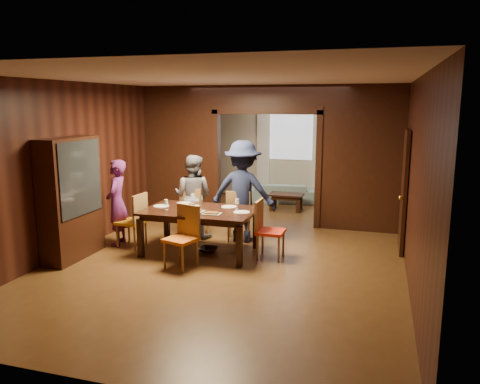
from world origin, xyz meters
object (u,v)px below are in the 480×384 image
(person_navy, at_px, (243,191))
(chair_left, at_px, (131,220))
(sofa, at_px, (281,193))
(coffee_table, at_px, (286,202))
(chair_right, at_px, (271,230))
(dining_table, at_px, (200,231))
(chair_far_r, at_px, (239,215))
(chair_near, at_px, (181,237))
(person_purple, at_px, (117,203))
(hutch, at_px, (71,199))
(person_grey, at_px, (193,196))
(chair_far_l, at_px, (195,212))

(person_navy, relative_size, chair_left, 1.93)
(chair_left, bearing_deg, person_navy, 121.24)
(sofa, relative_size, chair_left, 1.75)
(coffee_table, xyz_separation_m, chair_right, (0.44, -3.56, 0.28))
(dining_table, height_order, chair_far_r, chair_far_r)
(sofa, xyz_separation_m, chair_near, (-0.50, -5.28, 0.24))
(chair_near, bearing_deg, chair_left, 166.15)
(chair_near, bearing_deg, person_navy, 89.16)
(dining_table, height_order, coffee_table, dining_table)
(chair_left, xyz_separation_m, chair_near, (1.29, -0.75, 0.00))
(person_purple, height_order, chair_near, person_purple)
(hutch, bearing_deg, chair_far_r, 36.79)
(dining_table, relative_size, chair_right, 1.94)
(person_grey, relative_size, chair_right, 1.63)
(coffee_table, distance_m, chair_far_r, 2.76)
(person_navy, xyz_separation_m, chair_left, (-1.81, -0.92, -0.45))
(person_navy, xyz_separation_m, chair_right, (0.72, -0.84, -0.45))
(chair_right, distance_m, chair_far_r, 1.17)
(person_purple, distance_m, chair_far_r, 2.22)
(person_purple, height_order, chair_far_l, person_purple)
(person_purple, relative_size, hutch, 0.77)
(person_navy, relative_size, chair_far_r, 1.93)
(hutch, bearing_deg, person_purple, 70.08)
(coffee_table, xyz_separation_m, hutch, (-2.71, -4.46, 0.80))
(dining_table, relative_size, chair_far_l, 1.94)
(chair_far_r, bearing_deg, dining_table, 51.54)
(chair_far_l, bearing_deg, chair_right, 156.47)
(person_grey, bearing_deg, sofa, -102.73)
(chair_near, bearing_deg, chair_far_l, 120.97)
(person_navy, bearing_deg, chair_far_l, -2.52)
(chair_right, height_order, hutch, hutch)
(chair_far_r, distance_m, hutch, 2.96)
(hutch, bearing_deg, chair_left, 53.11)
(person_purple, distance_m, coffee_table, 4.36)
(sofa, relative_size, hutch, 0.85)
(person_grey, height_order, chair_right, person_grey)
(chair_right, bearing_deg, chair_far_r, 44.10)
(dining_table, distance_m, chair_left, 1.31)
(dining_table, distance_m, hutch, 2.18)
(person_navy, height_order, chair_near, person_navy)
(person_navy, bearing_deg, dining_table, 59.87)
(sofa, relative_size, chair_far_r, 1.75)
(chair_right, bearing_deg, chair_far_l, 63.38)
(chair_left, xyz_separation_m, chair_far_r, (1.72, 0.93, 0.00))
(chair_near, distance_m, hutch, 1.97)
(coffee_table, bearing_deg, chair_near, -100.33)
(person_grey, bearing_deg, person_navy, -177.85)
(person_navy, bearing_deg, person_grey, -1.13)
(chair_right, bearing_deg, coffee_table, 7.53)
(person_grey, distance_m, hutch, 2.26)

